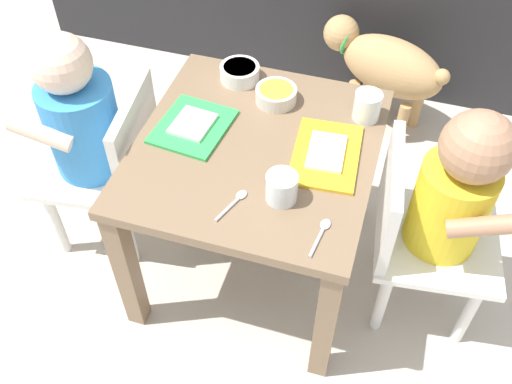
{
  "coord_description": "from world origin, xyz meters",
  "views": [
    {
      "loc": [
        0.27,
        -0.89,
        1.33
      ],
      "look_at": [
        0.0,
        0.0,
        0.28
      ],
      "focal_mm": 40.9,
      "sensor_mm": 36.0,
      "label": 1
    }
  ],
  "objects": [
    {
      "name": "food_tray_right",
      "position": [
        0.15,
        0.01,
        0.44
      ],
      "size": [
        0.16,
        0.22,
        0.02
      ],
      "color": "gold",
      "rests_on": "dining_table"
    },
    {
      "name": "food_tray_left",
      "position": [
        -0.15,
        0.01,
        0.44
      ],
      "size": [
        0.17,
        0.19,
        0.02
      ],
      "color": "green",
      "rests_on": "dining_table"
    },
    {
      "name": "water_cup_left",
      "position": [
        0.21,
        0.17,
        0.47
      ],
      "size": [
        0.06,
        0.06,
        0.07
      ],
      "color": "white",
      "rests_on": "dining_table"
    },
    {
      "name": "seated_child_left",
      "position": [
        -0.43,
        -0.0,
        0.39
      ],
      "size": [
        0.31,
        0.31,
        0.64
      ],
      "color": "white",
      "rests_on": "ground"
    },
    {
      "name": "cereal_bowl_right_side",
      "position": [
        -0.11,
        0.22,
        0.46
      ],
      "size": [
        0.1,
        0.1,
        0.04
      ],
      "color": "white",
      "rests_on": "dining_table"
    },
    {
      "name": "dog",
      "position": [
        0.21,
        0.69,
        0.22
      ],
      "size": [
        0.44,
        0.28,
        0.33
      ],
      "color": "tan",
      "rests_on": "ground"
    },
    {
      "name": "ground_plane",
      "position": [
        0.0,
        0.0,
        0.0
      ],
      "size": [
        7.0,
        7.0,
        0.0
      ],
      "primitive_type": "plane",
      "color": "beige"
    },
    {
      "name": "dining_table",
      "position": [
        0.0,
        0.0,
        0.36
      ],
      "size": [
        0.53,
        0.56,
        0.44
      ],
      "color": "#7A6047",
      "rests_on": "ground"
    },
    {
      "name": "spoon_by_left_tray",
      "position": [
        0.01,
        -0.17,
        0.44
      ],
      "size": [
        0.05,
        0.1,
        0.01
      ],
      "color": "silver",
      "rests_on": "dining_table"
    },
    {
      "name": "seated_child_right",
      "position": [
        0.43,
        0.01,
        0.39
      ],
      "size": [
        0.31,
        0.31,
        0.62
      ],
      "color": "white",
      "rests_on": "ground"
    },
    {
      "name": "spoon_by_right_tray",
      "position": [
        0.19,
        -0.2,
        0.44
      ],
      "size": [
        0.03,
        0.1,
        0.01
      ],
      "color": "silver",
      "rests_on": "dining_table"
    },
    {
      "name": "cereal_bowl_left_side",
      "position": [
        0.0,
        0.16,
        0.46
      ],
      "size": [
        0.1,
        0.1,
        0.04
      ],
      "color": "silver",
      "rests_on": "dining_table"
    },
    {
      "name": "water_cup_right",
      "position": [
        0.09,
        -0.13,
        0.47
      ],
      "size": [
        0.07,
        0.07,
        0.06
      ],
      "color": "white",
      "rests_on": "dining_table"
    }
  ]
}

